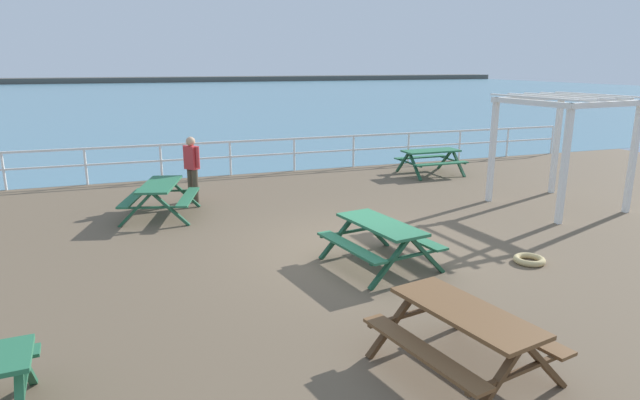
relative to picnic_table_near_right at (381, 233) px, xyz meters
name	(u,v)px	position (x,y,z in m)	size (l,w,h in m)	color
ground_plane	(359,254)	(-0.01, 0.89, -0.68)	(30.00, 24.00, 0.20)	brown
sea_band	(166,95)	(-0.01, 53.64, -0.58)	(142.00, 90.00, 0.01)	teal
distant_shoreline	(150,82)	(-0.01, 96.64, -0.58)	(142.00, 6.00, 1.80)	#4C4C47
seaward_railing	(263,150)	(-0.01, 8.64, 0.17)	(23.07, 0.07, 1.08)	white
picnic_table_near_right	(381,233)	(0.00, 0.00, 0.00)	(1.81, 2.04, 0.80)	#286B47
picnic_table_mid_centre	(431,156)	(4.93, 6.64, 0.00)	(1.83, 1.57, 0.80)	#286B47
picnic_table_far_left	(464,325)	(-0.56, -3.33, 0.00)	(1.84, 2.06, 0.80)	brown
picnic_table_far_right	(160,192)	(-3.40, 4.48, 0.00)	(1.92, 2.13, 0.80)	#286B47
visitor	(192,165)	(-2.55, 5.59, 0.36)	(0.38, 0.44, 1.66)	#4C4233
lattice_pergola	(563,125)	(5.80, 2.19, 1.41)	(2.65, 2.77, 2.70)	white
rope_coil	(529,260)	(2.55, -0.76, -0.53)	(0.55, 0.55, 0.11)	tan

